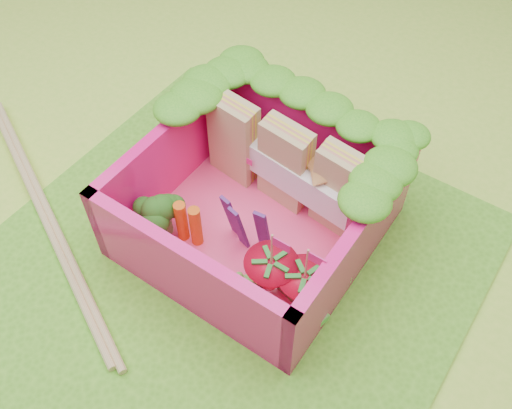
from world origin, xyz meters
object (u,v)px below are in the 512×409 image
(chopsticks, at_px, (45,213))
(strawberry_left, at_px, (271,277))
(broccoli, at_px, (159,212))
(sandwich_stack, at_px, (286,165))
(strawberry_right, at_px, (303,291))
(bento_box, at_px, (256,202))

(chopsticks, bearing_deg, strawberry_left, 12.20)
(broccoli, bearing_deg, strawberry_left, 1.34)
(sandwich_stack, distance_m, strawberry_right, 0.78)
(sandwich_stack, distance_m, chopsticks, 1.50)
(strawberry_right, bearing_deg, broccoli, -177.29)
(strawberry_left, relative_size, strawberry_right, 1.01)
(broccoli, xyz_separation_m, strawberry_right, (0.93, 0.04, -0.04))
(broccoli, bearing_deg, bento_box, 38.18)
(bento_box, xyz_separation_m, chopsticks, (-1.13, -0.64, -0.25))
(strawberry_right, bearing_deg, chopsticks, -168.24)
(sandwich_stack, distance_m, broccoli, 0.78)
(sandwich_stack, height_order, strawberry_left, sandwich_stack)
(sandwich_stack, bearing_deg, broccoli, -124.64)
(bento_box, relative_size, broccoli, 4.02)
(bento_box, xyz_separation_m, sandwich_stack, (0.01, 0.30, 0.05))
(broccoli, height_order, chopsticks, broccoli)
(bento_box, relative_size, chopsticks, 0.59)
(bento_box, distance_m, chopsticks, 1.32)
(strawberry_right, relative_size, chopsticks, 0.24)
(broccoli, distance_m, strawberry_left, 0.75)
(broccoli, height_order, strawberry_left, strawberry_left)
(sandwich_stack, height_order, chopsticks, sandwich_stack)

